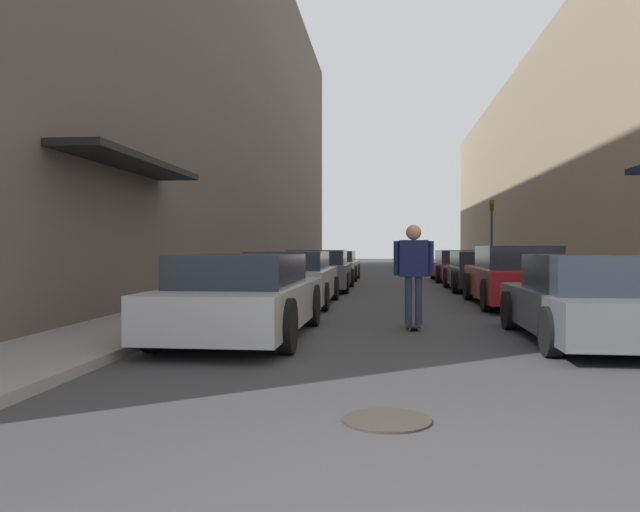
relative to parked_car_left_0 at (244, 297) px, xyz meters
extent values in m
plane|color=#38383A|center=(2.52, 12.25, -0.62)|extent=(101.79, 101.79, 0.00)
cube|color=gray|center=(-1.98, 16.88, -0.56)|extent=(1.80, 46.27, 0.12)
cube|color=gray|center=(7.02, 16.88, -0.56)|extent=(1.80, 46.27, 0.12)
cube|color=#564C47|center=(-4.88, 16.88, 6.96)|extent=(4.00, 46.27, 15.15)
cube|color=black|center=(-2.48, 1.84, 2.28)|extent=(1.00, 4.80, 0.12)
cube|color=tan|center=(9.92, 16.88, 4.06)|extent=(4.00, 46.27, 9.36)
cube|color=#B7B7BC|center=(0.00, 0.06, -0.12)|extent=(1.86, 4.64, 0.60)
cube|color=#232833|center=(0.00, -0.17, 0.41)|extent=(1.62, 2.42, 0.46)
cylinder|color=black|center=(-0.88, 1.49, -0.26)|extent=(0.18, 0.72, 0.72)
cylinder|color=black|center=(0.88, 1.49, -0.26)|extent=(0.18, 0.72, 0.72)
cylinder|color=black|center=(-0.88, -1.37, -0.26)|extent=(0.18, 0.72, 0.72)
cylinder|color=black|center=(0.88, -1.37, -0.26)|extent=(0.18, 0.72, 0.72)
cube|color=#B7B7BC|center=(-0.11, 5.36, -0.11)|extent=(1.96, 4.42, 0.68)
cube|color=#232833|center=(-0.11, 5.14, 0.43)|extent=(1.71, 2.30, 0.41)
cylinder|color=black|center=(-1.05, 6.72, -0.31)|extent=(0.18, 0.61, 0.61)
cylinder|color=black|center=(0.83, 6.72, -0.31)|extent=(0.18, 0.61, 0.61)
cylinder|color=black|center=(-1.05, 3.99, -0.31)|extent=(0.18, 0.61, 0.61)
cylinder|color=black|center=(0.83, 3.99, -0.31)|extent=(0.18, 0.61, 0.61)
cube|color=#515459|center=(0.02, 10.51, -0.12)|extent=(2.01, 4.65, 0.66)
cube|color=#232833|center=(0.02, 10.27, 0.43)|extent=(1.75, 2.43, 0.44)
cylinder|color=black|center=(-0.94, 11.94, -0.31)|extent=(0.18, 0.62, 0.62)
cylinder|color=black|center=(0.97, 11.94, -0.31)|extent=(0.18, 0.62, 0.62)
cylinder|color=black|center=(-0.94, 9.07, -0.31)|extent=(0.18, 0.62, 0.62)
cylinder|color=black|center=(0.97, 9.07, -0.31)|extent=(0.18, 0.62, 0.62)
cube|color=silver|center=(0.00, 16.39, -0.14)|extent=(1.96, 4.25, 0.60)
cube|color=#232833|center=(0.00, 16.18, 0.37)|extent=(1.71, 2.22, 0.43)
cylinder|color=black|center=(-0.94, 17.70, -0.29)|extent=(0.18, 0.65, 0.65)
cylinder|color=black|center=(0.94, 17.70, -0.29)|extent=(0.18, 0.65, 0.65)
cylinder|color=black|center=(-0.94, 15.08, -0.29)|extent=(0.18, 0.65, 0.65)
cylinder|color=black|center=(0.94, 15.08, -0.29)|extent=(0.18, 0.65, 0.65)
cube|color=#515459|center=(5.11, 0.07, -0.16)|extent=(1.98, 4.23, 0.56)
cube|color=#232833|center=(5.11, -0.14, 0.38)|extent=(1.73, 2.21, 0.52)
cylinder|color=black|center=(4.16, 1.37, -0.30)|extent=(0.18, 0.63, 0.63)
cylinder|color=black|center=(6.06, 1.37, -0.30)|extent=(0.18, 0.63, 0.63)
cylinder|color=black|center=(4.16, -1.24, -0.30)|extent=(0.18, 0.63, 0.63)
cube|color=maroon|center=(5.09, 5.65, -0.09)|extent=(1.82, 4.71, 0.68)
cube|color=#232833|center=(5.09, 5.41, 0.51)|extent=(1.57, 2.46, 0.52)
cylinder|color=black|center=(4.24, 7.10, -0.27)|extent=(0.18, 0.69, 0.69)
cylinder|color=black|center=(5.95, 7.10, -0.27)|extent=(0.18, 0.69, 0.69)
cylinder|color=black|center=(4.24, 4.20, -0.27)|extent=(0.18, 0.69, 0.69)
cylinder|color=black|center=(5.95, 4.20, -0.27)|extent=(0.18, 0.69, 0.69)
cube|color=#232326|center=(5.05, 10.70, -0.15)|extent=(1.92, 4.16, 0.57)
cube|color=#232833|center=(5.05, 10.49, 0.37)|extent=(1.65, 2.18, 0.48)
cylinder|color=black|center=(4.16, 11.97, -0.29)|extent=(0.18, 0.66, 0.66)
cylinder|color=black|center=(5.95, 11.97, -0.29)|extent=(0.18, 0.66, 0.66)
cylinder|color=black|center=(4.16, 9.42, -0.29)|extent=(0.18, 0.66, 0.66)
cylinder|color=black|center=(5.95, 9.42, -0.29)|extent=(0.18, 0.66, 0.66)
cube|color=maroon|center=(4.99, 16.00, -0.16)|extent=(1.92, 4.48, 0.56)
cube|color=#232833|center=(4.99, 15.77, 0.37)|extent=(1.64, 2.35, 0.50)
cylinder|color=black|center=(4.11, 17.37, -0.29)|extent=(0.18, 0.66, 0.66)
cylinder|color=black|center=(5.87, 17.37, -0.29)|extent=(0.18, 0.66, 0.66)
cylinder|color=black|center=(4.11, 14.62, -0.29)|extent=(0.18, 0.66, 0.66)
cylinder|color=black|center=(5.87, 14.62, -0.29)|extent=(0.18, 0.66, 0.66)
cube|color=black|center=(2.59, 1.30, -0.55)|extent=(0.20, 0.78, 0.02)
cylinder|color=beige|center=(2.51, 1.55, -0.59)|extent=(0.03, 0.06, 0.06)
cylinder|color=beige|center=(2.67, 1.55, -0.59)|extent=(0.03, 0.06, 0.06)
cylinder|color=beige|center=(2.51, 1.05, -0.59)|extent=(0.03, 0.06, 0.06)
cylinder|color=beige|center=(2.67, 1.05, -0.59)|extent=(0.03, 0.06, 0.06)
cylinder|color=#2D3351|center=(2.51, 1.30, -0.15)|extent=(0.12, 0.12, 0.80)
cylinder|color=#2D3351|center=(2.67, 1.30, -0.15)|extent=(0.12, 0.12, 0.80)
cube|color=#191E4C|center=(2.59, 1.30, 0.56)|extent=(0.47, 0.21, 0.61)
sphere|color=tan|center=(2.59, 1.30, 0.99)|extent=(0.25, 0.25, 0.25)
cylinder|color=#191E4C|center=(2.30, 1.30, 0.56)|extent=(0.09, 0.09, 0.58)
cylinder|color=#191E4C|center=(2.87, 1.30, 0.56)|extent=(0.09, 0.09, 0.58)
cylinder|color=#332D28|center=(2.13, -4.30, -0.61)|extent=(0.70, 0.70, 0.02)
cylinder|color=#2D2D2D|center=(6.81, 19.11, 1.16)|extent=(0.10, 0.10, 3.32)
cube|color=#332D0F|center=(6.81, 19.11, 2.59)|extent=(0.16, 0.16, 0.45)
sphere|color=red|center=(6.81, 19.02, 2.71)|extent=(0.11, 0.11, 0.11)
camera|label=1|loc=(2.12, -9.18, 0.75)|focal=35.00mm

